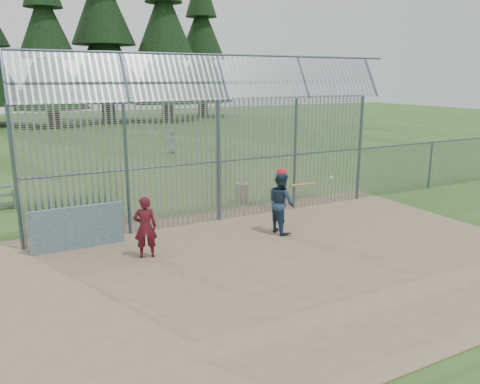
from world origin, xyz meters
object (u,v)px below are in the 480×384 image
trash_can (242,192)px  batter (281,203)px  dugout_wall (78,228)px  onlooker (145,227)px

trash_can → batter: bearing=-99.8°
dugout_wall → batter: batter is taller
dugout_wall → onlooker: (1.47, -1.52, 0.23)m
batter → trash_can: batter is taller
onlooker → dugout_wall: bearing=-31.8°
dugout_wall → trash_can: (6.37, 2.33, -0.24)m
dugout_wall → batter: size_ratio=1.33×
dugout_wall → batter: 5.91m
dugout_wall → trash_can: dugout_wall is taller
batter → onlooker: size_ratio=1.13×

